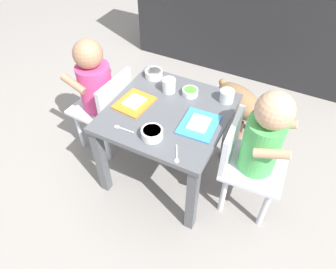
{
  "coord_description": "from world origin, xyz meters",
  "views": [
    {
      "loc": [
        0.5,
        -0.98,
        1.41
      ],
      "look_at": [
        0.0,
        0.0,
        0.3
      ],
      "focal_mm": 32.9,
      "sensor_mm": 36.0,
      "label": 1
    }
  ],
  "objects_px": {
    "food_tray_left": "(134,102)",
    "veggie_bowl_far": "(154,73)",
    "veggie_bowl_near": "(152,133)",
    "food_tray_right": "(199,124)",
    "cereal_bowl_left_side": "(190,92)",
    "spoon_by_right_tray": "(177,156)",
    "dining_table": "(168,123)",
    "seated_child_left": "(97,85)",
    "water_cup_right": "(227,97)",
    "water_cup_left": "(169,86)",
    "spoon_by_left_tray": "(122,128)",
    "seated_child_right": "(260,142)",
    "dog": "(242,104)"
  },
  "relations": [
    {
      "from": "spoon_by_right_tray",
      "to": "food_tray_right",
      "type": "bearing_deg",
      "value": 87.73
    },
    {
      "from": "food_tray_left",
      "to": "spoon_by_right_tray",
      "type": "height_order",
      "value": "food_tray_left"
    },
    {
      "from": "spoon_by_left_tray",
      "to": "dining_table",
      "type": "bearing_deg",
      "value": 58.25
    },
    {
      "from": "food_tray_right",
      "to": "spoon_by_left_tray",
      "type": "distance_m",
      "value": 0.34
    },
    {
      "from": "water_cup_right",
      "to": "veggie_bowl_far",
      "type": "height_order",
      "value": "water_cup_right"
    },
    {
      "from": "food_tray_left",
      "to": "veggie_bowl_near",
      "type": "bearing_deg",
      "value": -40.39
    },
    {
      "from": "food_tray_right",
      "to": "veggie_bowl_near",
      "type": "height_order",
      "value": "veggie_bowl_near"
    },
    {
      "from": "spoon_by_right_tray",
      "to": "veggie_bowl_near",
      "type": "bearing_deg",
      "value": 159.63
    },
    {
      "from": "spoon_by_right_tray",
      "to": "seated_child_right",
      "type": "bearing_deg",
      "value": 41.11
    },
    {
      "from": "dog",
      "to": "veggie_bowl_far",
      "type": "distance_m",
      "value": 0.61
    },
    {
      "from": "seated_child_right",
      "to": "food_tray_right",
      "type": "relative_size",
      "value": 3.61
    },
    {
      "from": "seated_child_right",
      "to": "dog",
      "type": "relative_size",
      "value": 1.6
    },
    {
      "from": "water_cup_left",
      "to": "spoon_by_left_tray",
      "type": "relative_size",
      "value": 0.71
    },
    {
      "from": "dining_table",
      "to": "water_cup_right",
      "type": "bearing_deg",
      "value": 41.37
    },
    {
      "from": "dining_table",
      "to": "food_tray_right",
      "type": "relative_size",
      "value": 2.85
    },
    {
      "from": "dining_table",
      "to": "food_tray_right",
      "type": "bearing_deg",
      "value": -8.9
    },
    {
      "from": "seated_child_left",
      "to": "veggie_bowl_far",
      "type": "bearing_deg",
      "value": 35.96
    },
    {
      "from": "dining_table",
      "to": "veggie_bowl_far",
      "type": "distance_m",
      "value": 0.3
    },
    {
      "from": "seated_child_left",
      "to": "spoon_by_left_tray",
      "type": "distance_m",
      "value": 0.39
    },
    {
      "from": "food_tray_left",
      "to": "water_cup_right",
      "type": "distance_m",
      "value": 0.45
    },
    {
      "from": "seated_child_left",
      "to": "water_cup_right",
      "type": "distance_m",
      "value": 0.68
    },
    {
      "from": "spoon_by_right_tray",
      "to": "food_tray_left",
      "type": "bearing_deg",
      "value": 147.24
    },
    {
      "from": "cereal_bowl_left_side",
      "to": "spoon_by_right_tray",
      "type": "height_order",
      "value": "cereal_bowl_left_side"
    },
    {
      "from": "seated_child_left",
      "to": "water_cup_right",
      "type": "relative_size",
      "value": 10.08
    },
    {
      "from": "cereal_bowl_left_side",
      "to": "food_tray_right",
      "type": "bearing_deg",
      "value": -55.75
    },
    {
      "from": "cereal_bowl_left_side",
      "to": "seated_child_right",
      "type": "bearing_deg",
      "value": -20.85
    },
    {
      "from": "water_cup_right",
      "to": "veggie_bowl_near",
      "type": "relative_size",
      "value": 0.72
    },
    {
      "from": "dog",
      "to": "veggie_bowl_near",
      "type": "relative_size",
      "value": 4.68
    },
    {
      "from": "water_cup_right",
      "to": "veggie_bowl_far",
      "type": "bearing_deg",
      "value": 177.38
    },
    {
      "from": "dining_table",
      "to": "spoon_by_left_tray",
      "type": "relative_size",
      "value": 5.66
    },
    {
      "from": "seated_child_right",
      "to": "dog",
      "type": "xyz_separation_m",
      "value": [
        -0.2,
        0.53,
        -0.25
      ]
    },
    {
      "from": "dining_table",
      "to": "veggie_bowl_near",
      "type": "height_order",
      "value": "veggie_bowl_near"
    },
    {
      "from": "veggie_bowl_near",
      "to": "food_tray_left",
      "type": "bearing_deg",
      "value": 139.61
    },
    {
      "from": "food_tray_left",
      "to": "veggie_bowl_far",
      "type": "height_order",
      "value": "veggie_bowl_far"
    },
    {
      "from": "seated_child_left",
      "to": "water_cup_left",
      "type": "bearing_deg",
      "value": 15.42
    },
    {
      "from": "food_tray_right",
      "to": "veggie_bowl_far",
      "type": "bearing_deg",
      "value": 146.54
    },
    {
      "from": "seated_child_left",
      "to": "spoon_by_right_tray",
      "type": "bearing_deg",
      "value": -24.28
    },
    {
      "from": "spoon_by_right_tray",
      "to": "seated_child_left",
      "type": "bearing_deg",
      "value": 155.72
    },
    {
      "from": "veggie_bowl_far",
      "to": "water_cup_right",
      "type": "bearing_deg",
      "value": -2.62
    },
    {
      "from": "food_tray_right",
      "to": "veggie_bowl_near",
      "type": "relative_size",
      "value": 2.07
    },
    {
      "from": "dog",
      "to": "veggie_bowl_far",
      "type": "xyz_separation_m",
      "value": [
        -0.44,
        -0.32,
        0.28
      ]
    },
    {
      "from": "food_tray_left",
      "to": "cereal_bowl_left_side",
      "type": "relative_size",
      "value": 2.44
    },
    {
      "from": "dining_table",
      "to": "seated_child_right",
      "type": "xyz_separation_m",
      "value": [
        0.44,
        0.01,
        0.07
      ]
    },
    {
      "from": "spoon_by_left_tray",
      "to": "spoon_by_right_tray",
      "type": "relative_size",
      "value": 1.05
    },
    {
      "from": "food_tray_left",
      "to": "water_cup_right",
      "type": "xyz_separation_m",
      "value": [
        0.39,
        0.22,
        0.02
      ]
    },
    {
      "from": "dining_table",
      "to": "cereal_bowl_left_side",
      "type": "relative_size",
      "value": 7.16
    },
    {
      "from": "water_cup_left",
      "to": "cereal_bowl_left_side",
      "type": "relative_size",
      "value": 0.9
    },
    {
      "from": "dog",
      "to": "water_cup_left",
      "type": "distance_m",
      "value": 0.58
    },
    {
      "from": "food_tray_right",
      "to": "water_cup_right",
      "type": "xyz_separation_m",
      "value": [
        0.05,
        0.22,
        0.02
      ]
    },
    {
      "from": "water_cup_right",
      "to": "spoon_by_right_tray",
      "type": "distance_m",
      "value": 0.44
    }
  ]
}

